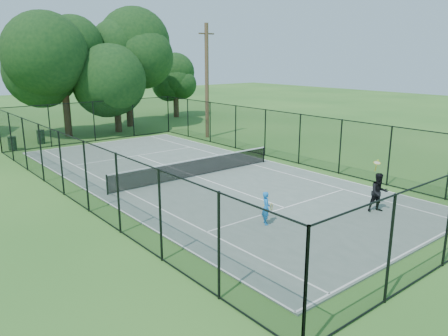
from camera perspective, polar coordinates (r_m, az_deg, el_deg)
ground at (r=23.24m, az=-3.68°, el=-1.23°), size 120.00×120.00×0.00m
tennis_court at (r=23.23m, az=-3.68°, el=-1.16°), size 11.00×24.00×0.06m
tennis_net at (r=23.09m, az=-3.71°, el=0.15°), size 10.08×0.08×0.95m
fence at (r=22.88m, az=-3.74°, el=2.39°), size 13.10×26.10×3.00m
tree_near_left at (r=36.66m, az=-20.31°, el=12.44°), size 6.89×6.89×8.99m
tree_near_mid at (r=37.75m, az=-14.00°, el=11.56°), size 5.75×5.75×7.53m
tree_near_right at (r=40.59m, az=-12.60°, el=13.72°), size 6.81×6.81×9.40m
tree_far_right at (r=46.20m, az=-6.35°, el=10.92°), size 4.25×4.25×5.62m
trash_bin_left at (r=33.20m, az=-25.92°, el=2.93°), size 0.58×0.58×0.92m
trash_bin_right at (r=34.69m, az=-22.81°, el=3.78°), size 0.58×0.58×1.02m
utility_pole at (r=34.16m, az=-2.25°, el=11.29°), size 1.40×0.30×8.64m
player_blue at (r=16.61m, az=5.52°, el=-5.22°), size 0.84×0.56×1.28m
player_black at (r=18.88m, az=19.57°, el=-3.02°), size 0.99×0.95×2.06m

